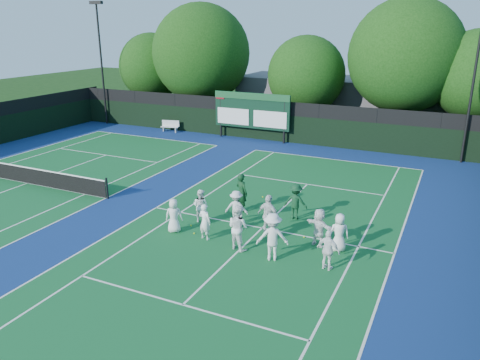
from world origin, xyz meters
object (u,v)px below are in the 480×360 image
at_px(tennis_net, 27,175).
at_px(scoreboard, 251,111).
at_px(bench, 170,126).
at_px(coach_left, 242,193).

bearing_deg(tennis_net, scoreboard, 64.40).
xyz_separation_m(scoreboard, tennis_net, (-6.99, -14.59, -1.70)).
distance_m(scoreboard, tennis_net, 16.26).
bearing_deg(bench, tennis_net, -89.47).
bearing_deg(bench, scoreboard, 1.76).
relative_size(bench, coach_left, 0.82).
relative_size(tennis_net, bench, 7.52).
relative_size(tennis_net, coach_left, 6.15).
bearing_deg(coach_left, bench, -22.51).
distance_m(bench, coach_left, 18.02).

